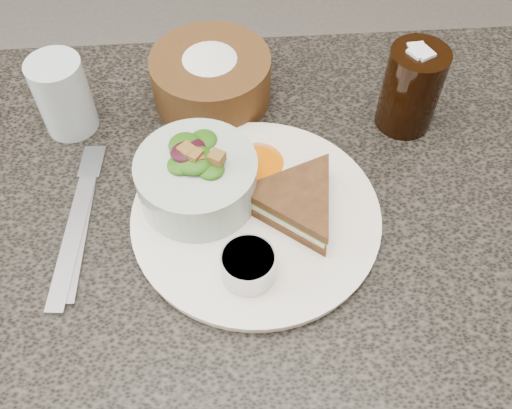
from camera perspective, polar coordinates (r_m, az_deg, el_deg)
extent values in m
cube|color=black|center=(1.01, -1.71, -14.10)|extent=(1.00, 0.70, 0.75)
cylinder|color=silver|center=(0.68, 0.00, -1.18)|extent=(0.29, 0.29, 0.01)
cylinder|color=#ABADAE|center=(0.61, -0.78, -6.14)|extent=(0.07, 0.07, 0.04)
cone|color=#FF6D00|center=(0.71, 0.12, 4.98)|extent=(0.10, 0.10, 0.03)
cube|color=#A0A6B0|center=(0.70, -17.66, -2.54)|extent=(0.04, 0.21, 0.01)
cube|color=#929599|center=(0.71, -16.94, -2.12)|extent=(0.02, 0.20, 0.00)
cylinder|color=#A7B7C0|center=(0.79, -18.72, 10.27)|extent=(0.08, 0.08, 0.11)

